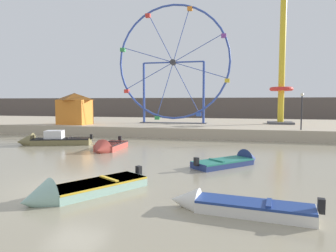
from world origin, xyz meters
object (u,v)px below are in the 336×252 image
Objects in this scene: motorboat_olive_wood at (49,140)px; motorboat_faded_red at (108,147)px; drop_tower_yellow_tower at (282,73)px; motorboat_navy_blue at (235,161)px; carnival_booth_orange_canopy at (75,108)px; motorboat_white_red_stripe at (230,205)px; ferris_wheel_blue_frame at (173,64)px; promenade_lamp_near at (302,105)px; motorboat_seafoam at (75,191)px.

motorboat_olive_wood reaches higher than motorboat_faded_red.
motorboat_navy_blue is at bearing -103.42° from drop_tower_yellow_tower.
motorboat_faded_red reaches higher than motorboat_navy_blue.
carnival_booth_orange_canopy is (-23.06, -6.30, -4.02)m from drop_tower_yellow_tower.
motorboat_navy_blue is 0.27× the size of drop_tower_yellow_tower.
motorboat_white_red_stripe is at bearing -99.70° from drop_tower_yellow_tower.
motorboat_navy_blue is 21.42m from ferris_wheel_blue_frame.
motorboat_navy_blue is at bearing 144.11° from motorboat_olive_wood.
carnival_booth_orange_canopy reaches higher than motorboat_navy_blue.
promenade_lamp_near is (13.39, -6.04, -4.80)m from ferris_wheel_blue_frame.
motorboat_seafoam is 11.15m from motorboat_faded_red.
promenade_lamp_near is (11.50, 19.94, 3.09)m from motorboat_seafoam.
motorboat_faded_red is 17.91m from promenade_lamp_near.
carnival_booth_orange_canopy is at bearing -117.02° from motorboat_seafoam.
ferris_wheel_blue_frame reaches higher than promenade_lamp_near.
motorboat_faded_red is at bearing -42.42° from motorboat_white_red_stripe.
motorboat_seafoam is 0.80× the size of motorboat_olive_wood.
carnival_booth_orange_canopy is (-8.98, 10.90, 2.63)m from motorboat_faded_red.
drop_tower_yellow_tower is at bearing 29.86° from motorboat_navy_blue.
promenade_lamp_near reaches higher than motorboat_navy_blue.
ferris_wheel_blue_frame is at bearing -171.74° from drop_tower_yellow_tower.
motorboat_white_red_stripe is 7.93m from motorboat_navy_blue.
drop_tower_yellow_tower reaches higher than motorboat_olive_wood.
promenade_lamp_near reaches higher than motorboat_olive_wood.
ferris_wheel_blue_frame reaches higher than motorboat_white_red_stripe.
motorboat_navy_blue is at bearing 175.63° from motorboat_seafoam.
carnival_booth_orange_canopy is (-18.25, 13.87, 2.70)m from motorboat_navy_blue.
motorboat_olive_wood is 0.41× the size of drop_tower_yellow_tower.
motorboat_navy_blue is at bearing -67.27° from ferris_wheel_blue_frame.
carnival_booth_orange_canopy reaches higher than motorboat_faded_red.
motorboat_navy_blue is 1.07× the size of carnival_booth_orange_canopy.
motorboat_navy_blue is at bearing -33.05° from carnival_booth_orange_canopy.
motorboat_white_red_stripe is 21.26m from promenade_lamp_near.
motorboat_white_red_stripe is at bearing -105.69° from promenade_lamp_near.
motorboat_white_red_stripe is at bearing 40.08° from motorboat_faded_red.
ferris_wheel_blue_frame is 15.45m from promenade_lamp_near.
motorboat_seafoam is 1.01× the size of motorboat_white_red_stripe.
motorboat_faded_red is (6.21, -1.85, -0.10)m from motorboat_olive_wood.
motorboat_seafoam is at bearing 17.81° from motorboat_faded_red.
ferris_wheel_blue_frame reaches higher than carnival_booth_orange_canopy.
motorboat_white_red_stripe is 28.56m from carnival_booth_orange_canopy.
motorboat_seafoam reaches higher than motorboat_navy_blue.
ferris_wheel_blue_frame is at bearing 27.22° from carnival_booth_orange_canopy.
motorboat_seafoam is at bearing -119.96° from promenade_lamp_near.
carnival_booth_orange_canopy is at bearing -140.86° from motorboat_faded_red.
motorboat_white_red_stripe is 1.16× the size of motorboat_navy_blue.
motorboat_seafoam is at bearing 109.30° from motorboat_olive_wood.
ferris_wheel_blue_frame is (-7.69, 18.36, 7.91)m from motorboat_navy_blue.
drop_tower_yellow_tower is (10.61, 27.79, 6.69)m from motorboat_seafoam.
motorboat_seafoam is 1.26× the size of carnival_booth_orange_canopy.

